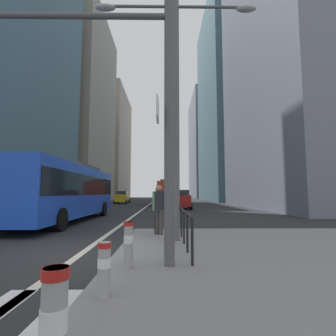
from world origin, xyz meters
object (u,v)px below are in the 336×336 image
Objects in this scene: bollard_left at (104,266)px; city_bus_red_distant at (166,192)px; car_receding_far at (169,197)px; bollard_right at (128,242)px; city_bus_red_receding at (167,192)px; bollard_front at (53,329)px; car_oncoming_mid at (122,197)px; pedestrian_walking at (159,207)px; pedestrian_waiting at (159,207)px; city_bus_blue_oncoming at (67,189)px; car_receding_near at (181,199)px; traffic_signal_gantry at (75,78)px; street_lamp_post at (176,82)px.

city_bus_red_distant is at bearing 88.78° from bollard_left.
car_receding_far is 40.95m from bollard_right.
city_bus_red_receding reaches higher than bollard_front.
car_oncoming_mid is 32.71m from pedestrian_walking.
city_bus_red_receding is 32.78m from bollard_left.
car_oncoming_mid is 32.75m from pedestrian_waiting.
bollard_right is at bearing -63.15° from city_bus_blue_oncoming.
pedestrian_waiting is 1.03× the size of pedestrian_walking.
pedestrian_walking is at bearing -91.04° from city_bus_red_receding.
city_bus_red_distant is 17.85m from car_oncoming_mid.
city_bus_red_distant is 6.42× the size of pedestrian_waiting.
city_bus_red_distant is at bearing 89.43° from pedestrian_waiting.
city_bus_blue_oncoming is at bearing -105.23° from city_bus_red_receding.
car_receding_near is 17.65m from pedestrian_walking.
traffic_signal_gantry is 3.83m from street_lamp_post.
city_bus_red_distant is at bearing 88.92° from bollard_front.
bollard_front is (-1.04, -34.66, -1.16)m from city_bus_red_receding.
street_lamp_post reaches higher than bollard_front.
car_receding_near is 0.55× the size of street_lamp_post.
bollard_left is at bearing -81.03° from car_oncoming_mid.
pedestrian_walking reaches higher than bollard_front.
street_lamp_post reaches higher than car_oncoming_mid.
car_receding_near reaches higher than pedestrian_waiting.
car_receding_near reaches higher than pedestrian_walking.
bollard_right is at bearing -91.81° from city_bus_red_receding.
street_lamp_post is at bearing -94.07° from car_receding_near.
car_oncoming_mid and car_receding_near have the same top height.
pedestrian_walking is (1.73, 4.02, -3.00)m from traffic_signal_gantry.
car_receding_near is 19.29m from street_lamp_post.
city_bus_blue_oncoming reaches higher than bollard_left.
car_oncoming_mid is 5.56× the size of bollard_left.
car_oncoming_mid is 34.29m from street_lamp_post.
city_bus_blue_oncoming is 12.15m from bollard_left.
bollard_left is at bearing -92.12° from car_receding_far.
pedestrian_walking is (-0.02, 0.04, -0.03)m from pedestrian_waiting.
street_lamp_post is at bearing -89.79° from city_bus_red_receding.
street_lamp_post is (0.09, -49.61, 3.45)m from city_bus_red_distant.
pedestrian_waiting reaches higher than bollard_left.
traffic_signal_gantry is (3.66, -9.55, 2.28)m from city_bus_blue_oncoming.
car_oncoming_mid is at bearing 99.55° from bollard_right.
bollard_left is 0.85× the size of bollard_right.
city_bus_blue_oncoming reaches higher than car_receding_near.
bollard_front is at bearing -90.92° from bollard_right.
car_oncoming_mid is at bearing 97.67° from traffic_signal_gantry.
traffic_signal_gantry is at bearing -92.44° from city_bus_red_distant.
car_receding_far is 44.29m from bollard_front.
car_oncoming_mid is 2.40× the size of pedestrian_waiting.
car_receding_far is (0.43, 9.61, -0.85)m from city_bus_red_receding.
bollard_right is at bearing 84.14° from bollard_left.
car_receding_far is at bearing 86.27° from traffic_signal_gantry.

